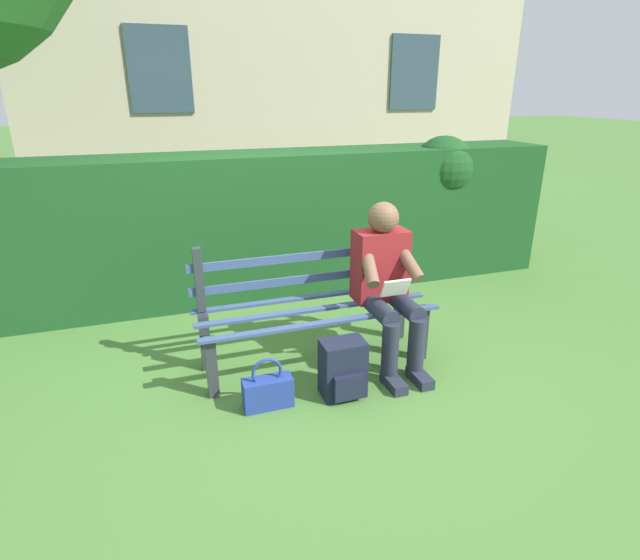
# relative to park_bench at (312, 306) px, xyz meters

# --- Properties ---
(ground) EXTENTS (60.00, 60.00, 0.00)m
(ground) POSITION_rel_park_bench_xyz_m (0.00, 0.07, -0.43)
(ground) COLOR #477533
(park_bench) EXTENTS (1.70, 0.52, 0.91)m
(park_bench) POSITION_rel_park_bench_xyz_m (0.00, 0.00, 0.00)
(park_bench) COLOR #2D3338
(park_bench) RESTS_ON ground
(person_seated) EXTENTS (0.44, 0.73, 1.18)m
(person_seated) POSITION_rel_park_bench_xyz_m (-0.50, 0.18, 0.19)
(person_seated) COLOR maroon
(person_seated) RESTS_ON ground
(hedge_backdrop) EXTENTS (5.39, 0.77, 1.47)m
(hedge_backdrop) POSITION_rel_park_bench_xyz_m (-0.29, -1.49, 0.28)
(hedge_backdrop) COLOR #19471E
(hedge_backdrop) RESTS_ON ground
(backpack) EXTENTS (0.28, 0.26, 0.39)m
(backpack) POSITION_rel_park_bench_xyz_m (-0.04, 0.52, -0.24)
(backpack) COLOR #191E33
(backpack) RESTS_ON ground
(handbag) EXTENTS (0.32, 0.12, 0.35)m
(handbag) POSITION_rel_park_bench_xyz_m (0.46, 0.49, -0.32)
(handbag) COLOR navy
(handbag) RESTS_ON ground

